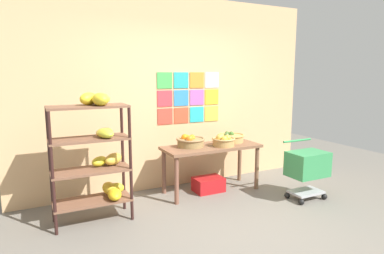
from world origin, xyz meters
name	(u,v)px	position (x,y,z in m)	size (l,w,h in m)	color
ground	(247,239)	(0.00, 0.00, 0.00)	(9.80, 9.80, 0.00)	slate
back_wall_with_art	(174,94)	(0.00, 1.93, 1.42)	(4.72, 0.07, 2.85)	tan
banana_shelf_unit	(99,150)	(-1.27, 1.18, 0.85)	(0.88, 0.50, 1.51)	black
display_table	(211,152)	(0.38, 1.42, 0.59)	(1.44, 0.57, 0.69)	brown
fruit_basket_left	(190,141)	(0.08, 1.50, 0.77)	(0.41, 0.41, 0.18)	olive
fruit_basket_centre	(231,138)	(0.78, 1.52, 0.76)	(0.41, 0.41, 0.16)	tan
fruit_basket_back_left	(223,141)	(0.52, 1.32, 0.77)	(0.34, 0.34, 0.18)	tan
produce_crate_under_table	(208,184)	(0.34, 1.43, 0.10)	(0.43, 0.30, 0.21)	#AF171A
shopping_cart	(307,166)	(1.41, 0.56, 0.47)	(0.53, 0.41, 0.80)	black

